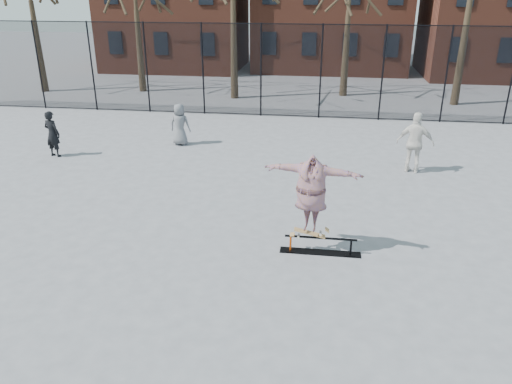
# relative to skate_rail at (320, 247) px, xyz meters

# --- Properties ---
(ground) EXTENTS (100.00, 100.00, 0.00)m
(ground) POSITION_rel_skate_rail_xyz_m (-1.54, -0.92, -0.15)
(ground) COLOR slate
(skate_rail) EXTENTS (1.80, 0.27, 0.40)m
(skate_rail) POSITION_rel_skate_rail_xyz_m (0.00, 0.00, 0.00)
(skate_rail) COLOR black
(skate_rail) RESTS_ON ground
(skateboard) EXTENTS (0.76, 0.18, 0.09)m
(skateboard) POSITION_rel_skate_rail_xyz_m (-0.25, 0.00, 0.29)
(skateboard) COLOR #A67942
(skateboard) RESTS_ON skate_rail
(skater) EXTENTS (2.18, 0.87, 1.72)m
(skater) POSITION_rel_skate_rail_xyz_m (-0.25, -0.00, 1.19)
(skater) COLOR #553E9C
(skater) RESTS_ON skateboard
(bystander_grey) EXTENTS (0.78, 0.54, 1.53)m
(bystander_grey) POSITION_rel_skate_rail_xyz_m (-5.31, 7.37, 0.61)
(bystander_grey) COLOR slate
(bystander_grey) RESTS_ON ground
(bystander_black) EXTENTS (0.66, 0.51, 1.59)m
(bystander_black) POSITION_rel_skate_rail_xyz_m (-9.25, 5.46, 0.64)
(bystander_black) COLOR black
(bystander_black) RESTS_ON ground
(bystander_white) EXTENTS (1.20, 0.72, 1.92)m
(bystander_white) POSITION_rel_skate_rail_xyz_m (2.77, 5.59, 0.81)
(bystander_white) COLOR silver
(bystander_white) RESTS_ON ground
(fence) EXTENTS (34.03, 0.07, 4.00)m
(fence) POSITION_rel_skate_rail_xyz_m (-1.56, 12.08, 1.90)
(fence) COLOR black
(fence) RESTS_ON ground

